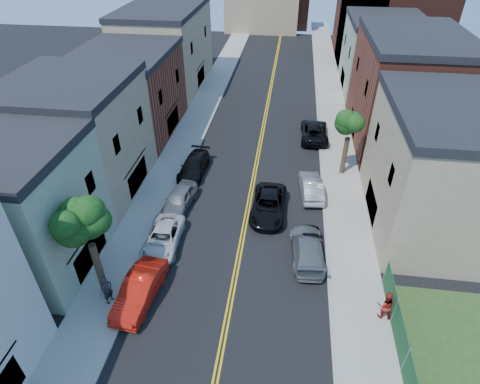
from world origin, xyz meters
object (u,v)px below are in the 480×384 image
at_px(white_pickup, 163,238).
at_px(black_suv_lane, 269,205).
at_px(grey_car_left, 180,199).
at_px(black_car_left, 194,166).
at_px(black_car_right, 310,242).
at_px(silver_car_right, 311,187).
at_px(pedestrian_left, 108,290).
at_px(grey_car_right, 307,249).
at_px(red_sedan, 140,290).
at_px(dark_car_right_far, 314,131).
at_px(pedestrian_right, 385,305).

height_order(white_pickup, black_suv_lane, black_suv_lane).
xyz_separation_m(white_pickup, grey_car_left, (0.00, 4.59, 0.08)).
height_order(grey_car_left, black_suv_lane, grey_car_left).
height_order(black_car_left, black_suv_lane, black_suv_lane).
bearing_deg(black_car_right, white_pickup, 3.65).
distance_m(black_car_left, black_car_right, 13.56).
bearing_deg(silver_car_right, black_car_right, 82.60).
bearing_deg(black_car_left, white_pickup, -86.94).
xyz_separation_m(black_car_left, pedestrian_left, (-1.78, -15.01, 0.38)).
height_order(white_pickup, pedestrian_left, pedestrian_left).
height_order(grey_car_right, black_suv_lane, black_suv_lane).
bearing_deg(black_car_left, grey_car_right, -39.84).
relative_size(grey_car_left, black_car_left, 0.89).
bearing_deg(black_car_right, red_sedan, 27.52).
bearing_deg(red_sedan, dark_car_right_far, 69.83).
bearing_deg(white_pickup, pedestrian_left, -110.02).
relative_size(white_pickup, black_car_left, 0.98).
xyz_separation_m(red_sedan, grey_car_left, (0.00, 9.42, -0.05)).
relative_size(white_pickup, black_suv_lane, 0.90).
relative_size(black_car_right, pedestrian_right, 2.04).
height_order(grey_car_right, pedestrian_right, pedestrian_right).
distance_m(white_pickup, pedestrian_right, 15.18).
height_order(grey_car_right, silver_car_right, silver_car_right).
relative_size(grey_car_right, black_suv_lane, 0.95).
bearing_deg(dark_car_right_far, red_sedan, 63.51).
distance_m(white_pickup, dark_car_right_far, 21.12).
bearing_deg(grey_car_left, dark_car_right_far, 57.17).
relative_size(silver_car_right, pedestrian_left, 2.39).
height_order(white_pickup, grey_car_right, grey_car_right).
xyz_separation_m(black_car_left, dark_car_right_far, (11.00, 8.37, 0.06)).
xyz_separation_m(silver_car_right, black_suv_lane, (-3.38, -3.03, 0.01)).
xyz_separation_m(grey_car_right, pedestrian_left, (-11.94, -5.56, 0.36)).
distance_m(white_pickup, silver_car_right, 13.08).
relative_size(grey_car_left, black_car_right, 1.15).
distance_m(red_sedan, pedestrian_left, 1.88).
relative_size(silver_car_right, black_suv_lane, 0.84).
distance_m(dark_car_right_far, black_suv_lane, 13.85).
height_order(red_sedan, black_car_left, red_sedan).
xyz_separation_m(black_car_right, pedestrian_left, (-12.17, -6.30, 0.45)).
bearing_deg(black_car_right, grey_car_right, 71.13).
distance_m(white_pickup, grey_car_left, 4.59).
height_order(white_pickup, dark_car_right_far, dark_car_right_far).
height_order(black_suv_lane, pedestrian_left, pedestrian_left).
xyz_separation_m(pedestrian_left, pedestrian_right, (16.34, 1.08, 0.00)).
bearing_deg(red_sedan, pedestrian_left, -158.10).
bearing_deg(grey_car_right, dark_car_right_far, -97.17).
bearing_deg(dark_car_right_far, black_car_left, 36.47).
distance_m(dark_car_right_far, pedestrian_right, 22.58).
bearing_deg(black_suv_lane, dark_car_right_far, 75.27).
bearing_deg(red_sedan, black_suv_lane, 58.64).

